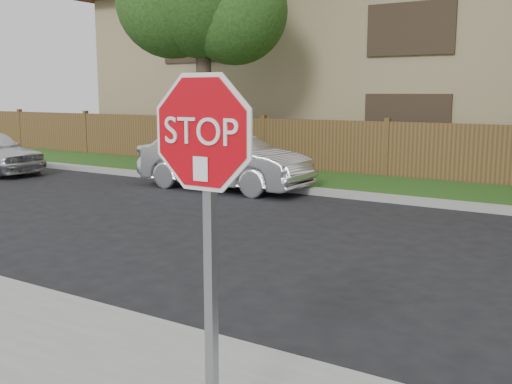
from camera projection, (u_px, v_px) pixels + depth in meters
The scene contains 3 objects.
ground at pixel (351, 381), 5.02m from camera, with size 90.00×90.00×0.00m, color black.
stop_sign at pixel (205, 184), 3.69m from camera, with size 1.01×0.13×2.55m.
sedan_left at pixel (224, 160), 14.82m from camera, with size 1.55×4.44×1.46m, color silver.
Camera 1 is at (1.86, -4.38, 2.39)m, focal length 42.00 mm.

